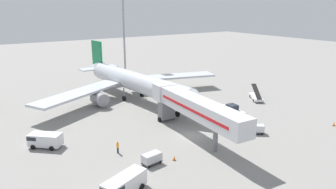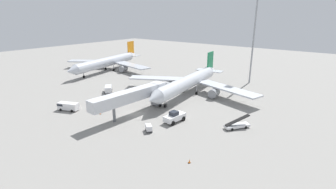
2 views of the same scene
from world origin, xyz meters
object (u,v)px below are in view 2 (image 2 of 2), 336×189
(ground_crew_worker_foreground, at_px, (105,100))
(safety_cone_bravo, at_px, (189,161))
(pushback_tug, at_px, (175,117))
(safety_cone_alpha, at_px, (100,113))
(airplane_background, at_px, (108,62))
(service_van_mid_right, at_px, (108,89))
(belt_loader_truck, at_px, (237,125))
(apron_light_mast, at_px, (255,21))
(airplane_at_gate, at_px, (189,82))
(baggage_cart_mid_left, at_px, (149,128))
(baggage_cart_outer_left, at_px, (95,108))
(jet_bridge, at_px, (134,96))
(service_van_rear_left, at_px, (68,106))

(ground_crew_worker_foreground, relative_size, safety_cone_bravo, 2.61)
(pushback_tug, relative_size, safety_cone_alpha, 9.68)
(airplane_background, bearing_deg, safety_cone_bravo, -30.01)
(service_van_mid_right, distance_m, ground_crew_worker_foreground, 11.09)
(belt_loader_truck, distance_m, service_van_mid_right, 44.10)
(belt_loader_truck, bearing_deg, safety_cone_alpha, -156.40)
(apron_light_mast, bearing_deg, ground_crew_worker_foreground, -116.85)
(pushback_tug, bearing_deg, airplane_at_gate, 114.25)
(baggage_cart_mid_left, distance_m, apron_light_mast, 57.14)
(baggage_cart_outer_left, bearing_deg, jet_bridge, 25.12)
(baggage_cart_outer_left, distance_m, safety_cone_alpha, 3.15)
(apron_light_mast, bearing_deg, baggage_cart_mid_left, -92.49)
(baggage_cart_outer_left, bearing_deg, service_van_rear_left, -144.76)
(airplane_at_gate, relative_size, baggage_cart_outer_left, 16.61)
(service_van_mid_right, height_order, ground_crew_worker_foreground, service_van_mid_right)
(pushback_tug, bearing_deg, service_van_rear_left, -157.25)
(airplane_at_gate, height_order, service_van_mid_right, airplane_at_gate)
(pushback_tug, xyz_separation_m, ground_crew_worker_foreground, (-23.07, -1.69, -0.32))
(jet_bridge, height_order, airplane_background, airplane_background)
(pushback_tug, distance_m, service_van_rear_left, 28.94)
(jet_bridge, distance_m, apron_light_mast, 52.20)
(belt_loader_truck, bearing_deg, airplane_at_gate, 146.54)
(airplane_background, bearing_deg, pushback_tug, -25.81)
(pushback_tug, relative_size, airplane_background, 0.13)
(baggage_cart_outer_left, distance_m, airplane_background, 49.85)
(airplane_at_gate, distance_m, airplane_background, 48.02)
(pushback_tug, xyz_separation_m, service_van_mid_right, (-31.08, 5.98, -0.08))
(belt_loader_truck, height_order, baggage_cart_outer_left, belt_loader_truck)
(baggage_cart_mid_left, relative_size, apron_light_mast, 0.07)
(service_van_mid_right, distance_m, safety_cone_bravo, 47.00)
(belt_loader_truck, xyz_separation_m, baggage_cart_mid_left, (-14.46, -13.17, 0.06))
(airplane_at_gate, relative_size, ground_crew_worker_foreground, 25.42)
(ground_crew_worker_foreground, height_order, apron_light_mast, apron_light_mast)
(service_van_mid_right, distance_m, service_van_rear_left, 17.72)
(airplane_at_gate, relative_size, belt_loader_truck, 7.76)
(airplane_at_gate, height_order, ground_crew_worker_foreground, airplane_at_gate)
(safety_cone_bravo, bearing_deg, pushback_tug, 134.59)
(jet_bridge, relative_size, service_van_mid_right, 4.66)
(airplane_at_gate, bearing_deg, safety_cone_bravo, -56.86)
(baggage_cart_mid_left, relative_size, safety_cone_bravo, 3.50)
(service_van_mid_right, relative_size, service_van_rear_left, 0.83)
(airplane_background, bearing_deg, apron_light_mast, 17.54)
(jet_bridge, xyz_separation_m, pushback_tug, (10.90, 2.36, -3.66))
(safety_cone_alpha, height_order, safety_cone_bravo, safety_cone_bravo)
(belt_loader_truck, relative_size, safety_cone_bravo, 8.54)
(airplane_at_gate, xyz_separation_m, airplane_background, (-47.50, 7.06, 0.03))
(safety_cone_bravo, xyz_separation_m, apron_light_mast, (-11.32, 57.95, 21.53))
(jet_bridge, height_order, service_van_rear_left, jet_bridge)
(baggage_cart_outer_left, bearing_deg, pushback_tug, 18.58)
(jet_bridge, xyz_separation_m, apron_light_mast, (11.76, 47.95, 16.95))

